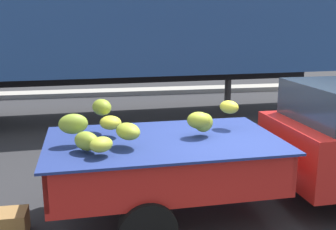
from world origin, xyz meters
TOP-DOWN VIEW (x-y plane):
  - ground at (0.00, 0.00)m, footprint 220.00×220.00m
  - curb_strip at (0.00, 9.27)m, footprint 80.00×0.80m
  - pickup_truck at (0.89, 0.15)m, footprint 5.14×1.88m
  - semi_trailer at (-1.68, 5.73)m, footprint 12.11×3.16m
  - produce_crate at (-3.06, 0.02)m, footprint 0.52×0.36m

SIDE VIEW (x-z plane):
  - ground at x=0.00m, z-range 0.00..0.00m
  - curb_strip at x=0.00m, z-range 0.00..0.16m
  - produce_crate at x=-3.06m, z-range 0.00..0.30m
  - pickup_truck at x=0.89m, z-range 0.03..1.73m
  - semi_trailer at x=-1.68m, z-range 0.57..4.52m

